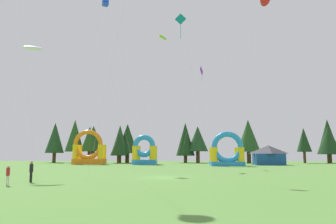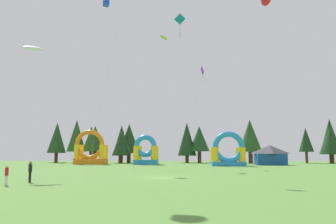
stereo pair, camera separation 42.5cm
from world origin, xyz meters
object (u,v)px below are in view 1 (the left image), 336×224
at_px(kite_white_parafoil, 33,48).
at_px(inflatable_red_slide, 145,154).
at_px(person_far_side, 8,173).
at_px(kite_lime_parafoil, 163,38).
at_px(inflatable_blue_arch, 227,154).
at_px(person_left_edge, 31,170).
at_px(festival_tent, 269,155).
at_px(kite_teal_diamond, 181,22).
at_px(kite_blue_box, 106,3).
at_px(kite_purple_diamond, 202,71).
at_px(inflatable_yellow_castle, 89,152).

relative_size(kite_white_parafoil, inflatable_red_slide, 2.43).
height_order(kite_white_parafoil, person_far_side, kite_white_parafoil).
bearing_deg(kite_white_parafoil, inflatable_red_slide, 74.37).
bearing_deg(kite_lime_parafoil, inflatable_blue_arch, 29.48).
distance_m(person_left_edge, festival_tent, 49.13).
relative_size(kite_teal_diamond, person_far_side, 11.16).
relative_size(kite_teal_diamond, inflatable_blue_arch, 2.77).
relative_size(kite_blue_box, kite_purple_diamond, 1.58).
relative_size(inflatable_blue_arch, inflatable_yellow_castle, 0.89).
xyz_separation_m(kite_purple_diamond, festival_tent, (13.46, 8.89, -14.97)).
relative_size(person_left_edge, person_far_side, 1.13).
relative_size(kite_lime_parafoil, kite_white_parafoil, 1.56).
xyz_separation_m(kite_lime_parafoil, kite_white_parafoil, (-13.57, -20.07, -8.20)).
xyz_separation_m(person_far_side, inflatable_blue_arch, (21.69, 37.00, 1.27)).
height_order(kite_blue_box, kite_purple_diamond, kite_blue_box).
height_order(kite_teal_diamond, inflatable_red_slide, kite_teal_diamond).
distance_m(person_left_edge, inflatable_red_slide, 40.51).
distance_m(kite_blue_box, person_far_side, 37.47).
bearing_deg(festival_tent, kite_lime_parafoil, -151.23).
xyz_separation_m(kite_teal_diamond, inflatable_blue_arch, (8.37, 27.01, -14.71)).
distance_m(kite_blue_box, kite_teal_diamond, 23.32).
bearing_deg(inflatable_yellow_castle, person_far_side, -81.94).
xyz_separation_m(kite_blue_box, person_far_side, (-0.73, -26.71, -26.26)).
height_order(kite_purple_diamond, festival_tent, kite_purple_diamond).
bearing_deg(festival_tent, inflatable_red_slide, 177.01).
bearing_deg(inflatable_red_slide, person_far_side, -97.45).
height_order(kite_lime_parafoil, person_left_edge, kite_lime_parafoil).
relative_size(kite_white_parafoil, person_far_side, 9.35).
relative_size(kite_teal_diamond, person_left_edge, 9.84).
height_order(kite_blue_box, kite_white_parafoil, kite_blue_box).
distance_m(kite_blue_box, kite_lime_parafoil, 11.11).
distance_m(kite_white_parafoil, inflatable_red_slide, 35.96).
bearing_deg(kite_purple_diamond, person_far_side, -117.53).
relative_size(kite_teal_diamond, inflatable_red_slide, 2.91).
bearing_deg(inflatable_yellow_castle, person_left_edge, -80.68).
xyz_separation_m(kite_blue_box, inflatable_blue_arch, (20.96, 10.29, -24.99)).
bearing_deg(festival_tent, kite_teal_diamond, -118.53).
xyz_separation_m(inflatable_blue_arch, inflatable_yellow_castle, (-27.85, 6.53, 0.28)).
bearing_deg(kite_lime_parafoil, kite_teal_diamond, -80.96).
relative_size(kite_blue_box, kite_lime_parafoil, 1.21).
bearing_deg(festival_tent, kite_white_parafoil, -137.39).
bearing_deg(inflatable_yellow_castle, kite_purple_diamond, -24.79).
bearing_deg(kite_teal_diamond, person_left_edge, -150.71).
bearing_deg(inflatable_blue_arch, kite_teal_diamond, -107.22).
relative_size(kite_blue_box, kite_teal_diamond, 1.58).
bearing_deg(kite_blue_box, kite_purple_diamond, 20.38).
relative_size(kite_purple_diamond, person_left_edge, 9.87).
relative_size(kite_blue_box, inflatable_blue_arch, 4.38).
height_order(kite_lime_parafoil, kite_teal_diamond, kite_lime_parafoil).
bearing_deg(kite_white_parafoil, kite_purple_diamond, 47.45).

